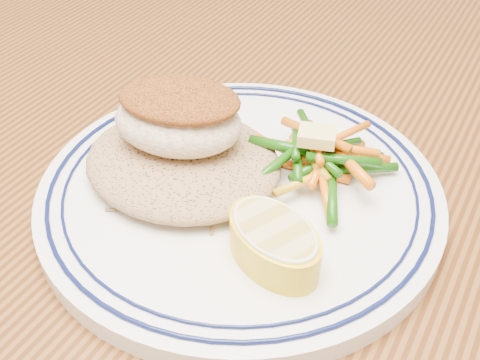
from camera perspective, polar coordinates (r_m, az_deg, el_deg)
name	(u,v)px	position (r m, az deg, el deg)	size (l,w,h in m)	color
dining_table	(225,258)	(0.52, -1.39, -7.39)	(1.50, 0.90, 0.75)	#47250E
plate	(240,192)	(0.42, 0.00, -1.10)	(0.28, 0.28, 0.02)	white
rice_pilaf	(183,158)	(0.42, -5.47, 2.06)	(0.14, 0.13, 0.03)	olive
fish_fillet	(178,116)	(0.41, -5.87, 6.05)	(0.10, 0.08, 0.05)	#F1E0C7
vegetable_pile	(320,157)	(0.43, 7.61, 2.15)	(0.10, 0.10, 0.03)	orange
butter_pat	(317,136)	(0.41, 7.32, 4.15)	(0.03, 0.02, 0.01)	#F7DC78
lemon_wedge	(274,241)	(0.36, 3.24, -5.82)	(0.08, 0.08, 0.03)	yellow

